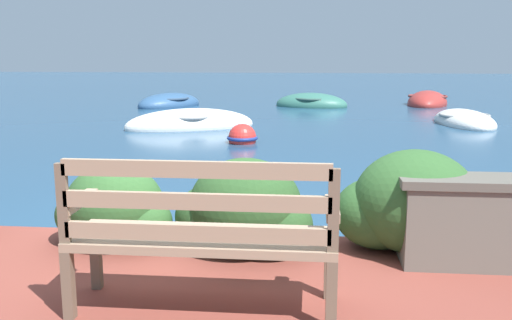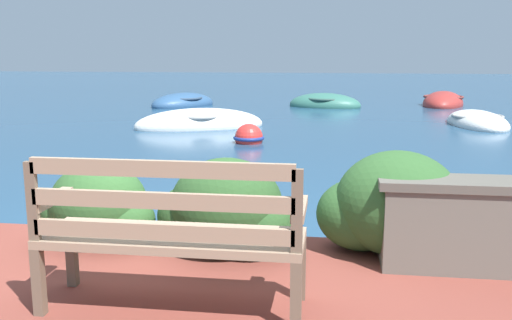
% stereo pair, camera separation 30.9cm
% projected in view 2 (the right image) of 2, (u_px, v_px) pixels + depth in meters
% --- Properties ---
extents(ground_plane, '(80.00, 80.00, 0.00)m').
position_uv_depth(ground_plane, '(178.00, 256.00, 4.85)').
color(ground_plane, navy).
extents(park_bench, '(1.54, 0.48, 0.93)m').
position_uv_depth(park_bench, '(170.00, 231.00, 3.25)').
color(park_bench, brown).
rests_on(park_bench, patio_terrace).
extents(stone_wall, '(1.79, 0.39, 0.64)m').
position_uv_depth(stone_wall, '(510.00, 226.00, 3.88)').
color(stone_wall, '#666056').
rests_on(stone_wall, patio_terrace).
extents(hedge_clump_centre, '(0.95, 0.68, 0.65)m').
position_uv_depth(hedge_clump_centre, '(98.00, 209.00, 4.45)').
color(hedge_clump_centre, '#2D5628').
rests_on(hedge_clump_centre, patio_terrace).
extents(hedge_clump_right, '(1.05, 0.76, 0.72)m').
position_uv_depth(hedge_clump_right, '(225.00, 211.00, 4.27)').
color(hedge_clump_right, '#284C23').
rests_on(hedge_clump_right, patio_terrace).
extents(hedge_clump_far_right, '(1.15, 0.83, 0.78)m').
position_uv_depth(hedge_clump_far_right, '(395.00, 210.00, 4.22)').
color(hedge_clump_far_right, '#2D5628').
rests_on(hedge_clump_far_right, patio_terrace).
extents(rowboat_nearest, '(3.08, 2.07, 0.78)m').
position_uv_depth(rowboat_nearest, '(200.00, 125.00, 12.79)').
color(rowboat_nearest, silver).
rests_on(rowboat_nearest, ground_plane).
extents(rowboat_mid, '(1.44, 2.62, 0.61)m').
position_uv_depth(rowboat_mid, '(477.00, 123.00, 13.24)').
color(rowboat_mid, silver).
rests_on(rowboat_mid, ground_plane).
extents(rowboat_far, '(2.31, 2.52, 0.73)m').
position_uv_depth(rowboat_far, '(183.00, 104.00, 17.83)').
color(rowboat_far, '#2D517A').
rests_on(rowboat_far, ground_plane).
extents(rowboat_outer, '(2.43, 1.61, 0.75)m').
position_uv_depth(rowboat_outer, '(325.00, 105.00, 17.54)').
color(rowboat_outer, '#336B5B').
rests_on(rowboat_outer, ground_plane).
extents(rowboat_distant, '(1.80, 2.67, 0.79)m').
position_uv_depth(rowboat_distant, '(443.00, 103.00, 17.99)').
color(rowboat_distant, '#9E2D28').
rests_on(rowboat_distant, ground_plane).
extents(mooring_buoy, '(0.59, 0.59, 0.54)m').
position_uv_depth(mooring_buoy, '(249.00, 138.00, 10.74)').
color(mooring_buoy, red).
rests_on(mooring_buoy, ground_plane).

